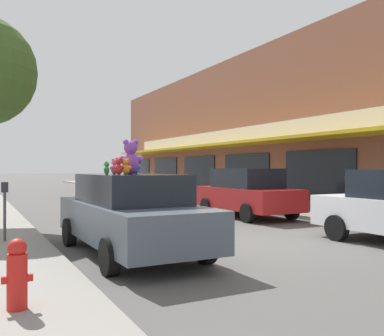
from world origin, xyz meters
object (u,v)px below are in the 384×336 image
(teddy_bear_cream, at_px, (125,167))
(teddy_bear_teal, at_px, (128,167))
(teddy_bear_pink, at_px, (114,167))
(teddy_bear_blue, at_px, (136,166))
(teddy_bear_orange, at_px, (126,167))
(parked_car_far_center, at_px, (247,192))
(fire_hydrant, at_px, (17,274))
(plush_art_car, at_px, (130,213))
(parking_meter, at_px, (5,203))
(teddy_bear_red, at_px, (119,166))
(teddy_bear_green, at_px, (107,168))
(teddy_bear_giant, at_px, (131,158))

(teddy_bear_cream, height_order, teddy_bear_teal, teddy_bear_cream)
(teddy_bear_cream, bearing_deg, teddy_bear_pink, 10.13)
(teddy_bear_blue, relative_size, teddy_bear_orange, 1.12)
(teddy_bear_teal, relative_size, parked_car_far_center, 0.07)
(teddy_bear_blue, height_order, fire_hydrant, teddy_bear_blue)
(parked_car_far_center, bearing_deg, teddy_bear_blue, -146.17)
(teddy_bear_pink, distance_m, fire_hydrant, 3.88)
(plush_art_car, bearing_deg, parking_meter, 136.65)
(plush_art_car, xyz_separation_m, teddy_bear_teal, (0.07, 0.34, 0.90))
(teddy_bear_red, bearing_deg, plush_art_car, -94.26)
(teddy_bear_blue, distance_m, parked_car_far_center, 6.47)
(teddy_bear_teal, distance_m, parked_car_far_center, 6.85)
(teddy_bear_orange, bearing_deg, teddy_bear_pink, -67.60)
(teddy_bear_pink, xyz_separation_m, teddy_bear_red, (-0.02, -0.36, 0.00))
(teddy_bear_cream, bearing_deg, teddy_bear_green, 5.11)
(teddy_bear_cream, distance_m, teddy_bear_orange, 0.78)
(teddy_bear_cream, distance_m, parked_car_far_center, 6.78)
(teddy_bear_pink, relative_size, teddy_bear_teal, 1.07)
(teddy_bear_giant, distance_m, teddy_bear_green, 0.51)
(plush_art_car, relative_size, parked_car_far_center, 1.13)
(teddy_bear_red, relative_size, fire_hydrant, 0.41)
(plush_art_car, bearing_deg, teddy_bear_pink, 152.98)
(parked_car_far_center, bearing_deg, fire_hydrant, -138.21)
(plush_art_car, distance_m, teddy_bear_pink, 0.96)
(teddy_bear_pink, distance_m, teddy_bear_blue, 0.80)
(teddy_bear_teal, distance_m, fire_hydrant, 4.24)
(teddy_bear_pink, bearing_deg, teddy_bear_blue, -179.70)
(plush_art_car, bearing_deg, teddy_bear_blue, 61.28)
(teddy_bear_pink, bearing_deg, plush_art_car, 115.40)
(teddy_bear_red, bearing_deg, teddy_bear_green, -7.89)
(teddy_bear_blue, distance_m, teddy_bear_orange, 1.04)
(teddy_bear_cream, relative_size, parking_meter, 0.24)
(plush_art_car, bearing_deg, teddy_bear_green, 174.49)
(parking_meter, bearing_deg, teddy_bear_blue, -28.22)
(parked_car_far_center, distance_m, parking_meter, 8.13)
(teddy_bear_red, xyz_separation_m, teddy_bear_blue, (0.64, 0.86, 0.01))
(plush_art_car, relative_size, teddy_bear_pink, 15.03)
(teddy_bear_red, bearing_deg, teddy_bear_blue, -77.03)
(teddy_bear_pink, xyz_separation_m, parking_meter, (-1.87, 1.84, -0.79))
(teddy_bear_orange, bearing_deg, parking_meter, -40.96)
(plush_art_car, relative_size, teddy_bear_blue, 13.49)
(teddy_bear_cream, distance_m, parking_meter, 2.78)
(parked_car_far_center, bearing_deg, teddy_bear_orange, -142.57)
(teddy_bear_green, xyz_separation_m, teddy_bear_orange, (0.29, -0.30, 0.03))
(teddy_bear_cream, bearing_deg, plush_art_car, 48.34)
(parked_car_far_center, height_order, parking_meter, parked_car_far_center)
(teddy_bear_green, relative_size, parking_meter, 0.20)
(teddy_bear_teal, height_order, teddy_bear_blue, teddy_bear_blue)
(teddy_bear_pink, distance_m, teddy_bear_orange, 0.42)
(fire_hydrant, bearing_deg, plush_art_car, 51.56)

